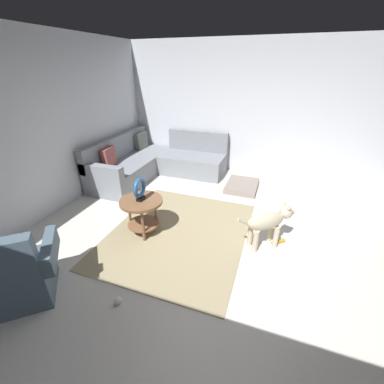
# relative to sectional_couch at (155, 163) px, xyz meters

# --- Properties ---
(ground_plane) EXTENTS (6.00, 6.00, 0.10)m
(ground_plane) POSITION_rel_sectional_couch_xyz_m (-1.99, -2.02, -0.34)
(ground_plane) COLOR silver
(wall_back) EXTENTS (6.00, 0.12, 2.70)m
(wall_back) POSITION_rel_sectional_couch_xyz_m (-1.99, 0.92, 1.06)
(wall_back) COLOR silver
(wall_back) RESTS_ON ground_plane
(wall_right) EXTENTS (0.12, 6.00, 2.70)m
(wall_right) POSITION_rel_sectional_couch_xyz_m (0.95, -2.02, 1.06)
(wall_right) COLOR silver
(wall_right) RESTS_ON ground_plane
(area_rug) EXTENTS (2.30, 1.90, 0.01)m
(area_rug) POSITION_rel_sectional_couch_xyz_m (-1.84, -1.32, -0.28)
(area_rug) COLOR tan
(area_rug) RESTS_ON ground_plane
(sectional_couch) EXTENTS (2.20, 2.25, 0.88)m
(sectional_couch) POSITION_rel_sectional_couch_xyz_m (0.00, 0.00, 0.00)
(sectional_couch) COLOR gray
(sectional_couch) RESTS_ON ground_plane
(armchair) EXTENTS (0.98, 1.00, 0.88)m
(armchair) POSITION_rel_sectional_couch_xyz_m (-3.45, -0.22, 0.03)
(armchair) COLOR #4C6070
(armchair) RESTS_ON ground_plane
(side_table) EXTENTS (0.60, 0.60, 0.54)m
(side_table) POSITION_rel_sectional_couch_xyz_m (-1.98, -0.83, 0.13)
(side_table) COLOR brown
(side_table) RESTS_ON ground_plane
(torus_sculpture) EXTENTS (0.28, 0.08, 0.33)m
(torus_sculpture) POSITION_rel_sectional_couch_xyz_m (-1.98, -0.83, 0.42)
(torus_sculpture) COLOR black
(torus_sculpture) RESTS_ON side_table
(dog_bed_mat) EXTENTS (0.80, 0.60, 0.09)m
(dog_bed_mat) POSITION_rel_sectional_couch_xyz_m (-0.01, -1.94, -0.24)
(dog_bed_mat) COLOR gray
(dog_bed_mat) RESTS_ON ground_plane
(dog) EXTENTS (0.56, 0.70, 0.63)m
(dog) POSITION_rel_sectional_couch_xyz_m (-1.69, -2.54, 0.09)
(dog) COLOR beige
(dog) RESTS_ON ground_plane
(dog_toy_ball) EXTENTS (0.08, 0.08, 0.08)m
(dog_toy_ball) POSITION_rel_sectional_couch_xyz_m (-3.18, -1.19, -0.25)
(dog_toy_ball) COLOR silver
(dog_toy_ball) RESTS_ON ground_plane
(dog_toy_rope) EXTENTS (0.17, 0.18, 0.05)m
(dog_toy_rope) POSITION_rel_sectional_couch_xyz_m (-1.59, -2.71, -0.26)
(dog_toy_rope) COLOR orange
(dog_toy_rope) RESTS_ON ground_plane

